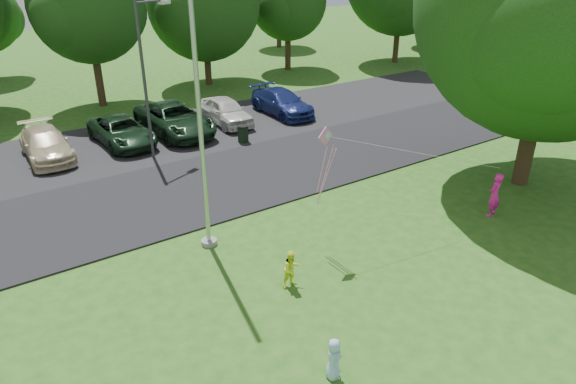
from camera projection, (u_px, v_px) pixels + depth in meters
ground at (403, 285)px, 14.28m from camera, size 120.00×120.00×0.00m
park_road at (242, 176)px, 20.97m from camera, size 60.00×6.00×0.06m
parking_strip at (178, 134)px, 25.81m from camera, size 42.00×7.00×0.06m
flagpole at (199, 117)px, 14.42m from camera, size 0.50×0.50×10.00m
street_lamp at (148, 67)px, 21.28m from camera, size 1.79×0.88×6.70m
trash_can at (243, 134)px, 24.48m from camera, size 0.54×0.54×0.86m
big_tree at (557, 9)px, 17.54m from camera, size 10.18×9.69×11.68m
horizon_trees at (126, 7)px, 39.73m from camera, size 77.46×7.20×7.02m
parked_cars at (177, 120)px, 25.48m from camera, size 14.13×5.46×1.49m
woman at (495, 195)px, 17.66m from camera, size 0.63×0.47×1.58m
child_yellow at (292, 269)px, 14.00m from camera, size 0.54×0.42×1.10m
child_blue at (334, 359)px, 10.99m from camera, size 0.46×0.57×1.01m
kite at (331, 151)px, 14.73m from camera, size 6.50×1.90×2.50m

